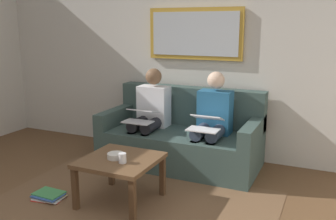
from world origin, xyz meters
TOP-DOWN VIEW (x-y plane):
  - wall_rear at (0.00, -2.60)m, footprint 6.00×0.12m
  - area_rug at (0.00, -0.85)m, footprint 2.60×1.80m
  - couch at (0.00, -2.12)m, footprint 1.87×0.90m
  - framed_mirror at (0.00, -2.51)m, footprint 1.22×0.05m
  - coffee_table at (0.13, -0.90)m, footprint 0.68×0.68m
  - cup at (0.05, -0.81)m, footprint 0.07×0.07m
  - bowl at (0.16, -0.88)m, footprint 0.16×0.16m
  - person_left at (-0.40, -2.05)m, footprint 0.38×0.58m
  - laptop_white at (-0.40, -1.81)m, footprint 0.34×0.34m
  - person_right at (0.40, -2.05)m, footprint 0.38×0.58m
  - laptop_silver at (0.40, -1.80)m, footprint 0.34×0.33m
  - magazine_stack at (0.81, -0.67)m, footprint 0.33×0.26m

SIDE VIEW (x-z plane):
  - area_rug at x=0.00m, z-range 0.00..0.01m
  - magazine_stack at x=0.81m, z-range 0.00..0.06m
  - couch at x=0.00m, z-range -0.14..0.76m
  - coffee_table at x=0.13m, z-range 0.16..0.60m
  - bowl at x=0.16m, z-range 0.44..0.49m
  - cup at x=0.05m, z-range 0.44..0.53m
  - person_left at x=-0.40m, z-range 0.04..1.18m
  - person_right at x=0.40m, z-range 0.04..1.18m
  - laptop_white at x=-0.40m, z-range 0.55..0.70m
  - laptop_silver at x=0.40m, z-range 0.55..0.70m
  - wall_rear at x=0.00m, z-range 0.00..2.60m
  - framed_mirror at x=0.00m, z-range 1.23..1.87m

